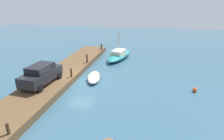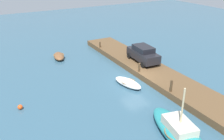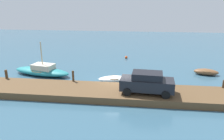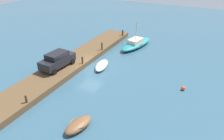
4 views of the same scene
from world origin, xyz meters
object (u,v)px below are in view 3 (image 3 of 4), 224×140
object	(u,v)px
sailboat_teal	(42,71)
parked_car	(147,82)
dinghy_brown	(206,72)
mooring_post_mid_east	(123,79)
rowboat_white	(114,79)
mooring_post_mid_west	(73,76)
mooring_post_west	(6,74)
mooring_post_east	(224,84)
marker_buoy	(126,57)

from	to	relation	value
sailboat_teal	parked_car	xyz separation A→B (m)	(11.46, -5.13, 1.03)
parked_car	dinghy_brown	bearing A→B (deg)	51.28
mooring_post_mid_east	parked_car	world-z (taller)	parked_car
rowboat_white	mooring_post_mid_west	size ratio (longest dim) A/B	3.23
dinghy_brown	sailboat_teal	distance (m)	18.51
rowboat_white	mooring_post_west	xyz separation A→B (m)	(-10.49, -2.00, 0.75)
sailboat_teal	mooring_post_mid_east	xyz separation A→B (m)	(9.36, -3.18, 0.56)
dinghy_brown	mooring_post_west	world-z (taller)	mooring_post_west
mooring_post_west	mooring_post_mid_east	bearing A→B (deg)	0.00
parked_car	mooring_post_mid_west	bearing A→B (deg)	168.22
rowboat_white	mooring_post_east	distance (m)	10.16
mooring_post_mid_east	mooring_post_west	bearing A→B (deg)	180.00
mooring_post_west	parked_car	world-z (taller)	parked_car
dinghy_brown	rowboat_white	bearing A→B (deg)	-150.23
parked_car	rowboat_white	bearing A→B (deg)	132.87
mooring_post_mid_west	parked_car	world-z (taller)	parked_car
mooring_post_west	mooring_post_mid_east	world-z (taller)	mooring_post_mid_east
mooring_post_mid_east	parked_car	distance (m)	2.90
mooring_post_east	marker_buoy	bearing A→B (deg)	128.18
dinghy_brown	mooring_post_east	world-z (taller)	mooring_post_east
mooring_post_mid_east	rowboat_white	bearing A→B (deg)	118.33
mooring_post_mid_east	parked_car	size ratio (longest dim) A/B	0.20
rowboat_white	mooring_post_mid_west	distance (m)	4.28
rowboat_white	mooring_post_east	xyz separation A→B (m)	(9.94, -2.00, 0.67)
mooring_post_mid_east	marker_buoy	bearing A→B (deg)	91.84
rowboat_white	dinghy_brown	size ratio (longest dim) A/B	1.21
dinghy_brown	marker_buoy	size ratio (longest dim) A/B	6.91
dinghy_brown	marker_buoy	distance (m)	11.27
dinghy_brown	parked_car	world-z (taller)	parked_car
mooring_post_east	parked_car	distance (m)	7.06
mooring_post_mid_west	mooring_post_east	size ratio (longest dim) A/B	1.46
mooring_post_mid_east	marker_buoy	distance (m)	11.79
sailboat_teal	parked_car	distance (m)	12.60
mooring_post_west	parked_car	xyz separation A→B (m)	(13.67, -1.95, 0.49)
mooring_post_mid_east	mooring_post_east	world-z (taller)	mooring_post_mid_east
mooring_post_mid_west	marker_buoy	distance (m)	12.58
dinghy_brown	parked_car	xyz separation A→B (m)	(-6.91, -7.46, 1.20)
mooring_post_mid_west	rowboat_white	bearing A→B (deg)	28.43
mooring_post_mid_west	marker_buoy	bearing A→B (deg)	69.50
sailboat_teal	marker_buoy	xyz separation A→B (m)	(8.98, 8.57, -0.30)
rowboat_white	dinghy_brown	bearing A→B (deg)	6.92
rowboat_white	marker_buoy	distance (m)	9.78
sailboat_teal	marker_buoy	bearing A→B (deg)	55.45
mooring_post_west	marker_buoy	distance (m)	16.25
mooring_post_mid_west	parked_car	size ratio (longest dim) A/B	0.24
rowboat_white	mooring_post_mid_east	world-z (taller)	mooring_post_mid_east
mooring_post_east	mooring_post_mid_west	bearing A→B (deg)	180.00
mooring_post_west	marker_buoy	size ratio (longest dim) A/B	2.17
rowboat_white	parked_car	distance (m)	5.21
mooring_post_west	mooring_post_east	size ratio (longest dim) A/B	1.23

